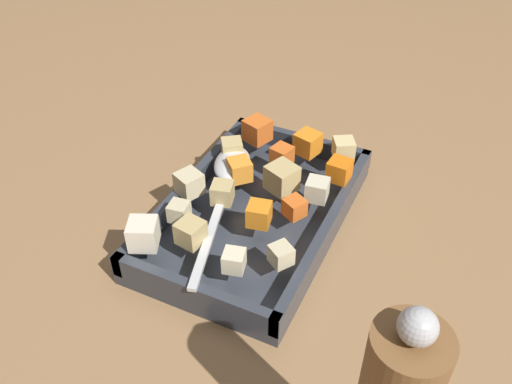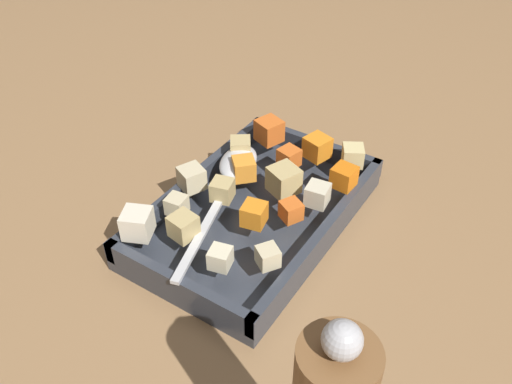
% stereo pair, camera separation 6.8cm
% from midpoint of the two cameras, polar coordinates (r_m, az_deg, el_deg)
% --- Properties ---
extents(ground_plane, '(4.00, 4.00, 0.00)m').
position_cam_midpoint_polar(ground_plane, '(0.73, -2.10, -2.45)').
color(ground_plane, '#936D47').
extents(baking_dish, '(0.32, 0.20, 0.04)m').
position_cam_midpoint_polar(baking_dish, '(0.71, -2.76, -2.59)').
color(baking_dish, '#333842').
rests_on(baking_dish, ground_plane).
extents(carrot_chunk_far_right, '(0.03, 0.03, 0.02)m').
position_cam_midpoint_polar(carrot_chunk_far_right, '(0.74, 0.09, 3.74)').
color(carrot_chunk_far_right, orange).
rests_on(carrot_chunk_far_right, baking_dish).
extents(carrot_chunk_corner_nw, '(0.04, 0.04, 0.03)m').
position_cam_midpoint_polar(carrot_chunk_corner_nw, '(0.78, -2.37, 6.32)').
color(carrot_chunk_corner_nw, orange).
rests_on(carrot_chunk_corner_nw, baking_dish).
extents(carrot_chunk_far_left, '(0.03, 0.03, 0.03)m').
position_cam_midpoint_polar(carrot_chunk_far_left, '(0.64, -2.71, -2.43)').
color(carrot_chunk_far_left, orange).
rests_on(carrot_chunk_far_left, baking_dish).
extents(carrot_chunk_corner_ne, '(0.04, 0.04, 0.03)m').
position_cam_midpoint_polar(carrot_chunk_corner_ne, '(0.71, -4.45, 2.22)').
color(carrot_chunk_corner_ne, orange).
rests_on(carrot_chunk_corner_ne, baking_dish).
extents(carrot_chunk_front_center, '(0.04, 0.04, 0.03)m').
position_cam_midpoint_polar(carrot_chunk_front_center, '(0.76, 2.82, 4.98)').
color(carrot_chunk_front_center, orange).
rests_on(carrot_chunk_front_center, baking_dish).
extents(carrot_chunk_near_right, '(0.03, 0.03, 0.02)m').
position_cam_midpoint_polar(carrot_chunk_near_right, '(0.66, 1.04, -1.73)').
color(carrot_chunk_near_right, orange).
rests_on(carrot_chunk_near_right, baking_dish).
extents(carrot_chunk_under_handle, '(0.03, 0.03, 0.03)m').
position_cam_midpoint_polar(carrot_chunk_under_handle, '(0.71, 5.93, 2.17)').
color(carrot_chunk_under_handle, orange).
rests_on(carrot_chunk_under_handle, baking_dish).
extents(potato_chunk_rim_edge, '(0.04, 0.04, 0.03)m').
position_cam_midpoint_polar(potato_chunk_rim_edge, '(0.69, -0.12, 1.37)').
color(potato_chunk_rim_edge, tan).
rests_on(potato_chunk_rim_edge, baking_dish).
extents(potato_chunk_corner_se, '(0.03, 0.03, 0.02)m').
position_cam_midpoint_polar(potato_chunk_corner_se, '(0.60, -5.59, -7.23)').
color(potato_chunk_corner_se, beige).
rests_on(potato_chunk_corner_se, baking_dish).
extents(potato_chunk_back_center, '(0.03, 0.03, 0.03)m').
position_cam_midpoint_polar(potato_chunk_back_center, '(0.68, -6.37, -0.20)').
color(potato_chunk_back_center, tan).
rests_on(potato_chunk_back_center, baking_dish).
extents(potato_chunk_mid_right, '(0.03, 0.03, 0.03)m').
position_cam_midpoint_polar(potato_chunk_mid_right, '(0.63, -9.89, -4.28)').
color(potato_chunk_mid_right, tan).
rests_on(potato_chunk_mid_right, baking_dish).
extents(potato_chunk_heap_top, '(0.03, 0.03, 0.02)m').
position_cam_midpoint_polar(potato_chunk_heap_top, '(0.60, -0.66, -6.67)').
color(potato_chunk_heap_top, beige).
rests_on(potato_chunk_heap_top, baking_dish).
extents(potato_chunk_mid_left, '(0.04, 0.04, 0.03)m').
position_cam_midpoint_polar(potato_chunk_mid_left, '(0.70, -9.72, 0.77)').
color(potato_chunk_mid_left, beige).
rests_on(potato_chunk_mid_left, baking_dish).
extents(potato_chunk_near_left, '(0.04, 0.04, 0.03)m').
position_cam_midpoint_polar(potato_chunk_near_left, '(0.75, -5.11, 4.30)').
color(potato_chunk_near_left, tan).
rests_on(potato_chunk_near_left, baking_dish).
extents(potato_chunk_heap_side, '(0.04, 0.04, 0.03)m').
position_cam_midpoint_polar(potato_chunk_heap_side, '(0.75, 6.51, 4.38)').
color(potato_chunk_heap_side, '#E0CC89').
rests_on(potato_chunk_heap_side, baking_dish).
extents(potato_chunk_corner_sw, '(0.03, 0.03, 0.02)m').
position_cam_midpoint_polar(potato_chunk_corner_sw, '(0.66, -10.90, -2.13)').
color(potato_chunk_corner_sw, beige).
rests_on(potato_chunk_corner_sw, baking_dish).
extents(parsnip_chunk_center, '(0.04, 0.04, 0.03)m').
position_cam_midpoint_polar(parsnip_chunk_center, '(0.64, -14.64, -4.34)').
color(parsnip_chunk_center, silver).
rests_on(parsnip_chunk_center, baking_dish).
extents(parsnip_chunk_near_spoon, '(0.03, 0.03, 0.03)m').
position_cam_midpoint_polar(parsnip_chunk_near_spoon, '(0.68, 3.52, 0.14)').
color(parsnip_chunk_near_spoon, beige).
rests_on(parsnip_chunk_near_spoon, baking_dish).
extents(serving_spoon, '(0.25, 0.10, 0.02)m').
position_cam_midpoint_polar(serving_spoon, '(0.72, -5.41, 2.16)').
color(serving_spoon, silver).
rests_on(serving_spoon, baking_dish).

